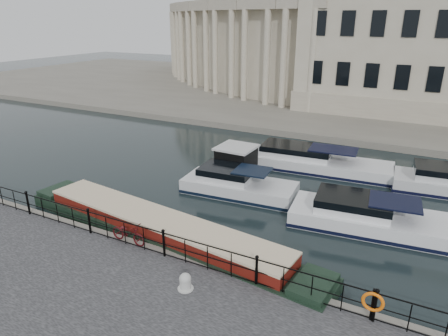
% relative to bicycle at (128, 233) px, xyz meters
% --- Properties ---
extents(ground_plane, '(160.00, 160.00, 0.00)m').
position_rel_bicycle_xyz_m(ground_plane, '(1.94, 2.10, -1.01)').
color(ground_plane, black).
rests_on(ground_plane, ground).
extents(far_bank, '(120.00, 42.00, 0.55)m').
position_rel_bicycle_xyz_m(far_bank, '(1.94, 41.10, -0.74)').
color(far_bank, '#6B665B').
rests_on(far_bank, ground_plane).
extents(railing, '(24.14, 0.14, 1.22)m').
position_rel_bicycle_xyz_m(railing, '(1.94, -0.15, 0.19)').
color(railing, black).
rests_on(railing, near_quay).
extents(civic_building, '(53.55, 31.84, 16.85)m').
position_rel_bicycle_xyz_m(civic_building, '(0.95, 36.81, 6.03)').
color(civic_building, '#ADA38C').
rests_on(civic_building, far_bank).
extents(bicycle, '(1.78, 0.69, 0.92)m').
position_rel_bicycle_xyz_m(bicycle, '(0.00, 0.00, 0.00)').
color(bicycle, '#4B0D11').
rests_on(bicycle, near_quay).
extents(mooring_bollard, '(0.57, 0.57, 0.64)m').
position_rel_bicycle_xyz_m(mooring_bollard, '(3.82, -1.53, -0.16)').
color(mooring_bollard, '#BCBDB8').
rests_on(mooring_bollard, near_quay).
extents(life_ring_post, '(0.70, 0.19, 1.15)m').
position_rel_bicycle_xyz_m(life_ring_post, '(9.87, -0.18, 0.25)').
color(life_ring_post, black).
rests_on(life_ring_post, near_quay).
extents(narrowboat, '(16.36, 4.05, 1.59)m').
position_rel_bicycle_xyz_m(narrowboat, '(0.51, 1.48, -0.65)').
color(narrowboat, black).
rests_on(narrowboat, ground_plane).
extents(harbour_hut, '(3.12, 2.63, 2.19)m').
position_rel_bicycle_xyz_m(harbour_hut, '(0.31, 9.89, -0.06)').
color(harbour_hut, '#6B665B').
rests_on(harbour_hut, ground_plane).
extents(cabin_cruisers, '(18.26, 10.13, 1.99)m').
position_rel_bicycle_xyz_m(cabin_cruisers, '(6.59, 10.83, -0.64)').
color(cabin_cruisers, silver).
rests_on(cabin_cruisers, ground_plane).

